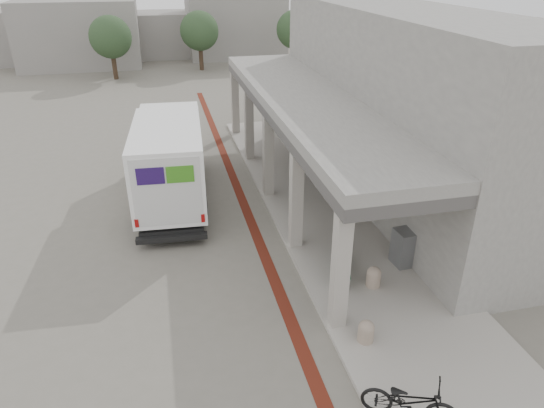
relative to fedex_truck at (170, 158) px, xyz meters
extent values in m
plane|color=#69645A|center=(1.63, -5.07, -1.75)|extent=(120.00, 120.00, 0.00)
cube|color=#571C11|center=(2.63, -3.07, -1.74)|extent=(0.35, 40.00, 0.01)
cube|color=#9E978E|center=(5.63, -5.07, -1.69)|extent=(4.40, 28.00, 0.12)
cube|color=gray|center=(8.98, -0.57, 1.75)|extent=(4.30, 17.00, 7.00)
cube|color=#4C4A48|center=(5.23, -0.57, 1.75)|extent=(3.40, 16.90, 0.35)
cube|color=gray|center=(5.23, -0.57, 2.10)|extent=(3.40, 16.90, 0.35)
cube|color=gray|center=(-6.37, 28.93, 1.00)|extent=(10.00, 6.00, 5.50)
cube|color=gray|center=(0.63, 32.93, 0.25)|extent=(8.00, 6.00, 4.00)
cube|color=gray|center=(7.63, 30.93, 1.50)|extent=(9.00, 6.00, 6.50)
cube|color=gray|center=(-12.37, 31.93, 0.50)|extent=(7.00, 5.00, 4.50)
cylinder|color=#38281C|center=(-3.37, 22.93, -0.55)|extent=(0.36, 0.36, 2.40)
sphere|color=#284126|center=(-3.37, 22.93, 1.45)|extent=(3.20, 3.20, 3.20)
cylinder|color=#38281C|center=(3.63, 24.93, -0.55)|extent=(0.36, 0.36, 2.40)
sphere|color=#284126|center=(3.63, 24.93, 1.45)|extent=(3.20, 3.20, 3.20)
cylinder|color=#38281C|center=(11.63, 23.93, -0.55)|extent=(0.36, 0.36, 2.40)
sphere|color=#284126|center=(11.63, 23.93, 1.45)|extent=(3.20, 3.20, 3.20)
cube|color=black|center=(0.00, -0.04, -1.34)|extent=(2.57, 7.19, 0.30)
cube|color=white|center=(-0.06, -0.94, 0.22)|extent=(2.75, 5.39, 2.62)
cube|color=white|center=(0.16, 2.53, 0.07)|extent=(2.54, 2.07, 2.32)
cube|color=white|center=(0.23, 3.59, -0.79)|extent=(2.26, 0.75, 0.81)
cube|color=black|center=(0.21, 3.34, 0.62)|extent=(2.25, 0.63, 1.06)
cube|color=black|center=(-0.23, -3.66, -1.39)|extent=(2.33, 0.40, 0.18)
cube|color=#261150|center=(-1.23, -0.16, 0.68)|extent=(0.11, 1.41, 0.76)
cube|color=#3C8A1E|center=(-1.32, -1.67, 0.68)|extent=(0.11, 1.41, 0.76)
cube|color=#261150|center=(-0.68, -3.56, 0.83)|extent=(0.86, 0.08, 0.56)
cube|color=#3C8A1E|center=(0.23, -3.62, 0.83)|extent=(0.86, 0.08, 0.56)
cylinder|color=black|center=(-0.89, 2.65, -1.29)|extent=(0.34, 0.92, 0.91)
cylinder|color=black|center=(1.22, 2.52, -1.29)|extent=(0.34, 0.92, 0.91)
cylinder|color=black|center=(-1.19, -1.98, -1.29)|extent=(0.34, 0.92, 0.91)
cylinder|color=black|center=(0.93, -2.12, -1.29)|extent=(0.34, 0.92, 0.91)
cube|color=slate|center=(4.39, -7.21, -1.42)|extent=(0.43, 0.21, 0.42)
cube|color=slate|center=(4.87, -5.61, -1.42)|extent=(0.43, 0.21, 0.42)
cube|color=#11341E|center=(4.48, -6.37, -1.18)|extent=(0.70, 1.95, 0.05)
cube|color=#11341E|center=(4.63, -6.41, -1.18)|extent=(0.70, 1.95, 0.05)
cube|color=#11341E|center=(4.78, -6.46, -1.18)|extent=(0.70, 1.95, 0.05)
cylinder|color=gray|center=(4.20, -9.35, -1.43)|extent=(0.40, 0.40, 0.40)
sphere|color=gray|center=(4.20, -9.35, -1.23)|extent=(0.40, 0.40, 0.40)
cylinder|color=gray|center=(5.31, -7.29, -1.42)|extent=(0.41, 0.41, 0.41)
sphere|color=gray|center=(5.31, -7.29, -1.21)|extent=(0.41, 0.41, 0.41)
cube|color=slate|center=(6.63, -6.43, -1.05)|extent=(0.57, 0.73, 1.15)
imported|color=black|center=(4.13, -11.68, -1.12)|extent=(2.02, 1.54, 1.02)
camera|label=1|loc=(-0.14, -17.76, 6.83)|focal=32.00mm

